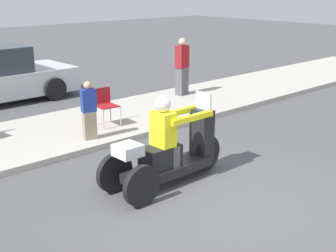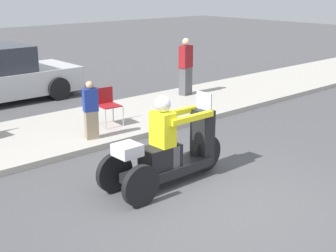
{
  "view_description": "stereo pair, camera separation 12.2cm",
  "coord_description": "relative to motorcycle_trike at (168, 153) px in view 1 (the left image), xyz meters",
  "views": [
    {
      "loc": [
        -4.91,
        -4.1,
        3.16
      ],
      "look_at": [
        -0.14,
        1.12,
        0.99
      ],
      "focal_mm": 50.0,
      "sensor_mm": 36.0,
      "label": 1
    },
    {
      "loc": [
        -4.82,
        -4.18,
        3.16
      ],
      "look_at": [
        -0.14,
        1.12,
        0.99
      ],
      "focal_mm": 50.0,
      "sensor_mm": 36.0,
      "label": 2
    }
  ],
  "objects": [
    {
      "name": "folding_chair_curbside",
      "position": [
        0.95,
        3.14,
        0.09
      ],
      "size": [
        0.5,
        0.5,
        0.82
      ],
      "color": "#A5A8AD",
      "rests_on": "sidewalk_strip"
    },
    {
      "name": "spectator_far_back",
      "position": [
        4.27,
        4.1,
        0.35
      ],
      "size": [
        0.41,
        0.29,
        1.59
      ],
      "color": "#515156",
      "rests_on": "sidewalk_strip"
    },
    {
      "name": "sidewalk_strip",
      "position": [
        0.14,
        3.48,
        -0.48
      ],
      "size": [
        28.0,
        2.8,
        0.12
      ],
      "color": "#B2ADA3",
      "rests_on": "ground"
    },
    {
      "name": "ground_plane",
      "position": [
        0.14,
        -1.12,
        -0.54
      ],
      "size": [
        60.0,
        60.0,
        0.0
      ],
      "primitive_type": "plane",
      "color": "#4C4C4F"
    },
    {
      "name": "motorcycle_trike",
      "position": [
        0.0,
        0.0,
        0.0
      ],
      "size": [
        2.34,
        0.77,
        1.5
      ],
      "color": "black",
      "rests_on": "ground"
    },
    {
      "name": "spectator_near_curb",
      "position": [
        0.14,
        2.51,
        0.16
      ],
      "size": [
        0.32,
        0.24,
        1.19
      ],
      "color": "gray",
      "rests_on": "sidewalk_strip"
    }
  ]
}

